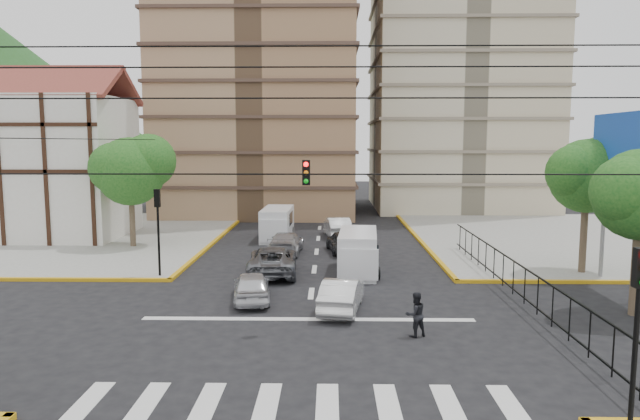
{
  "coord_description": "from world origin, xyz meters",
  "views": [
    {
      "loc": [
        0.87,
        -20.39,
        6.89
      ],
      "look_at": [
        0.42,
        3.76,
        4.0
      ],
      "focal_mm": 32.0,
      "sensor_mm": 36.0,
      "label": 1
    }
  ],
  "objects_px": {
    "traffic_light_se": "(638,311)",
    "van_left_lane": "(277,225)",
    "traffic_light_nw": "(158,218)",
    "pedestrian_crosswalk": "(415,314)",
    "car_silver_front_left": "(252,286)",
    "van_right_lane": "(358,254)",
    "car_white_front_right": "(342,294)"
  },
  "relations": [
    {
      "from": "car_silver_front_left",
      "to": "pedestrian_crosswalk",
      "type": "bearing_deg",
      "value": 136.89
    },
    {
      "from": "traffic_light_nw",
      "to": "van_right_lane",
      "type": "xyz_separation_m",
      "value": [
        10.13,
        1.15,
        -2.04
      ]
    },
    {
      "from": "van_right_lane",
      "to": "pedestrian_crosswalk",
      "type": "relative_size",
      "value": 3.12
    },
    {
      "from": "traffic_light_nw",
      "to": "car_white_front_right",
      "type": "distance_m",
      "value": 10.87
    },
    {
      "from": "car_white_front_right",
      "to": "car_silver_front_left",
      "type": "bearing_deg",
      "value": -9.8
    },
    {
      "from": "van_right_lane",
      "to": "car_white_front_right",
      "type": "relative_size",
      "value": 1.22
    },
    {
      "from": "car_white_front_right",
      "to": "pedestrian_crosswalk",
      "type": "relative_size",
      "value": 2.55
    },
    {
      "from": "car_silver_front_left",
      "to": "van_right_lane",
      "type": "bearing_deg",
      "value": -141.62
    },
    {
      "from": "traffic_light_se",
      "to": "car_white_front_right",
      "type": "bearing_deg",
      "value": 122.26
    },
    {
      "from": "traffic_light_se",
      "to": "car_white_front_right",
      "type": "height_order",
      "value": "traffic_light_se"
    },
    {
      "from": "traffic_light_nw",
      "to": "car_silver_front_left",
      "type": "relative_size",
      "value": 1.14
    },
    {
      "from": "traffic_light_se",
      "to": "van_left_lane",
      "type": "relative_size",
      "value": 0.88
    },
    {
      "from": "van_left_lane",
      "to": "car_white_front_right",
      "type": "bearing_deg",
      "value": -74.33
    },
    {
      "from": "van_left_lane",
      "to": "car_silver_front_left",
      "type": "bearing_deg",
      "value": -87.11
    },
    {
      "from": "traffic_light_se",
      "to": "pedestrian_crosswalk",
      "type": "bearing_deg",
      "value": 118.79
    },
    {
      "from": "van_right_lane",
      "to": "car_silver_front_left",
      "type": "distance_m",
      "value": 7.14
    },
    {
      "from": "traffic_light_nw",
      "to": "car_silver_front_left",
      "type": "height_order",
      "value": "traffic_light_nw"
    },
    {
      "from": "van_right_lane",
      "to": "van_left_lane",
      "type": "distance_m",
      "value": 11.63
    },
    {
      "from": "traffic_light_se",
      "to": "traffic_light_nw",
      "type": "height_order",
      "value": "same"
    },
    {
      "from": "pedestrian_crosswalk",
      "to": "traffic_light_se",
      "type": "bearing_deg",
      "value": 95.64
    },
    {
      "from": "traffic_light_se",
      "to": "car_silver_front_left",
      "type": "xyz_separation_m",
      "value": [
        -10.35,
        11.55,
        -2.45
      ]
    },
    {
      "from": "traffic_light_nw",
      "to": "pedestrian_crosswalk",
      "type": "relative_size",
      "value": 2.73
    },
    {
      "from": "van_left_lane",
      "to": "car_white_front_right",
      "type": "height_order",
      "value": "van_left_lane"
    },
    {
      "from": "traffic_light_se",
      "to": "van_left_lane",
      "type": "distance_m",
      "value": 29.24
    },
    {
      "from": "traffic_light_nw",
      "to": "pedestrian_crosswalk",
      "type": "xyz_separation_m",
      "value": [
        11.7,
        -8.5,
        -2.31
      ]
    },
    {
      "from": "pedestrian_crosswalk",
      "to": "car_white_front_right",
      "type": "bearing_deg",
      "value": -73.93
    },
    {
      "from": "car_silver_front_left",
      "to": "pedestrian_crosswalk",
      "type": "xyz_separation_m",
      "value": [
        6.44,
        -4.45,
        0.15
      ]
    },
    {
      "from": "van_right_lane",
      "to": "pedestrian_crosswalk",
      "type": "distance_m",
      "value": 9.78
    },
    {
      "from": "van_right_lane",
      "to": "car_white_front_right",
      "type": "xyz_separation_m",
      "value": [
        -0.99,
        -6.52,
        -0.4
      ]
    },
    {
      "from": "traffic_light_se",
      "to": "pedestrian_crosswalk",
      "type": "height_order",
      "value": "traffic_light_se"
    },
    {
      "from": "van_left_lane",
      "to": "car_silver_front_left",
      "type": "height_order",
      "value": "van_left_lane"
    },
    {
      "from": "car_white_front_right",
      "to": "van_left_lane",
      "type": "bearing_deg",
      "value": -66.97
    }
  ]
}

